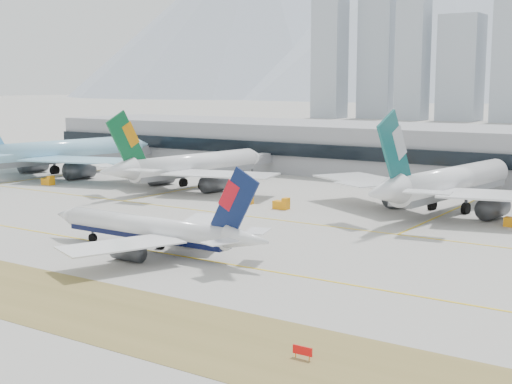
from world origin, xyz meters
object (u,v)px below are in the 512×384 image
Objects in this scene: widebody_cathay at (447,184)px; terminal at (444,152)px; taxiing_airliner at (154,230)px; widebody_eva at (190,167)px; widebody_korean at (59,153)px.

terminal is at bearing 27.41° from widebody_cathay.
taxiing_airliner is 0.76× the size of widebody_eva.
widebody_eva is at bearing -55.39° from taxiing_airliner.
widebody_korean is 115.75m from terminal.
terminal is at bearing -51.92° from widebody_korean.
widebody_korean reaches higher than terminal.
widebody_eva is at bearing -82.07° from widebody_korean.
widebody_cathay is (27.74, 63.09, 2.40)m from taxiing_airliner.
widebody_eva is at bearing 99.58° from widebody_cathay.
taxiing_airliner is 109.29m from widebody_korean.
terminal is (-20.32, 57.08, 1.38)m from widebody_cathay.
widebody_korean is 1.18× the size of widebody_eva.
terminal is at bearing -32.17° from widebody_eva.
taxiing_airliner is 120.45m from terminal.
widebody_cathay is at bearing -80.84° from widebody_eva.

